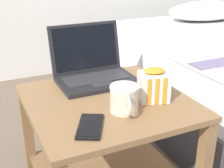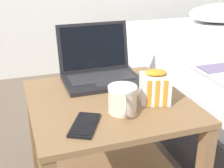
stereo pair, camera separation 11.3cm
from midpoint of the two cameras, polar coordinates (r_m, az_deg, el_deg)
bedside_table at (r=1.28m, az=1.90°, el=-9.48°), size 0.60×0.60×0.47m
laptop at (r=1.38m, az=0.05°, el=2.72°), size 0.33×0.28×0.23m
mug_front_left at (r=1.08m, az=4.93°, el=-2.65°), size 0.10×0.14×0.10m
snack_bag at (r=1.18m, az=10.60°, el=-0.64°), size 0.13×0.12×0.13m
cell_phone at (r=1.02m, az=-1.83°, el=-7.55°), size 0.14×0.17×0.01m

